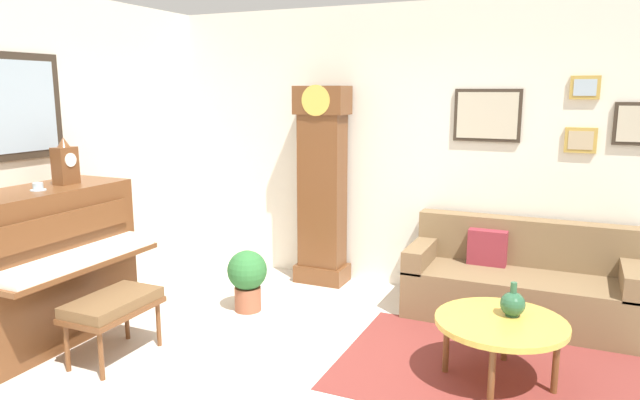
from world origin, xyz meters
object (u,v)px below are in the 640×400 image
at_px(piano, 44,266).
at_px(green_jug, 513,304).
at_px(grandfather_clock, 322,191).
at_px(piano_bench, 113,306).
at_px(teacup, 38,187).
at_px(potted_plant, 247,276).
at_px(mantel_clock, 65,163).
at_px(coffee_table, 501,324).
at_px(couch, 519,283).

relative_size(piano, green_jug, 6.00).
bearing_deg(grandfather_clock, piano, -122.23).
bearing_deg(green_jug, piano_bench, -161.83).
relative_size(teacup, potted_plant, 0.21).
bearing_deg(potted_plant, green_jug, -8.20).
distance_m(grandfather_clock, mantel_clock, 2.44).
bearing_deg(grandfather_clock, potted_plant, -105.46).
distance_m(piano, mantel_clock, 0.83).
xyz_separation_m(piano_bench, grandfather_clock, (0.69, 2.26, 0.56)).
bearing_deg(potted_plant, coffee_table, -11.06).
xyz_separation_m(piano_bench, coffee_table, (2.67, 0.79, 0.02)).
height_order(grandfather_clock, teacup, grandfather_clock).
xyz_separation_m(green_jug, potted_plant, (-2.31, 0.33, -0.22)).
xyz_separation_m(piano, teacup, (0.05, -0.02, 0.63)).
bearing_deg(potted_plant, couch, 20.46).
bearing_deg(teacup, green_jug, 14.75).
relative_size(piano, grandfather_clock, 0.71).
relative_size(piano_bench, potted_plant, 1.25).
relative_size(piano, coffee_table, 1.64).
relative_size(coffee_table, potted_plant, 1.57).
distance_m(grandfather_clock, potted_plant, 1.25).
height_order(piano_bench, teacup, teacup).
bearing_deg(mantel_clock, grandfather_clock, 54.13).
distance_m(piano, couch, 3.96).
bearing_deg(teacup, grandfather_clock, 58.92).
distance_m(couch, mantel_clock, 3.96).
relative_size(piano_bench, couch, 0.37).
distance_m(piano_bench, coffee_table, 2.78).
bearing_deg(coffee_table, grandfather_clock, 143.28).
bearing_deg(teacup, mantel_clock, 98.22).
relative_size(couch, mantel_clock, 5.00).
bearing_deg(couch, mantel_clock, -152.54).
bearing_deg(piano_bench, couch, 37.81).
bearing_deg(piano, teacup, -26.06).
distance_m(grandfather_clock, teacup, 2.65).
height_order(piano_bench, couch, couch).
height_order(couch, mantel_clock, mantel_clock).
bearing_deg(piano_bench, piano, 177.99).
xyz_separation_m(grandfather_clock, teacup, (-1.36, -2.26, 0.29)).
bearing_deg(couch, green_jug, -87.28).
xyz_separation_m(teacup, potted_plant, (1.07, 1.23, -0.93)).
xyz_separation_m(couch, potted_plant, (-2.26, -0.84, 0.01)).
relative_size(coffee_table, teacup, 7.59).
distance_m(coffee_table, mantel_clock, 3.55).
bearing_deg(grandfather_clock, mantel_clock, -125.87).
bearing_deg(grandfather_clock, couch, -5.40).
height_order(couch, potted_plant, couch).
xyz_separation_m(piano, mantel_clock, (0.00, 0.29, 0.78)).
distance_m(couch, green_jug, 1.20).
bearing_deg(mantel_clock, piano, -90.50).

